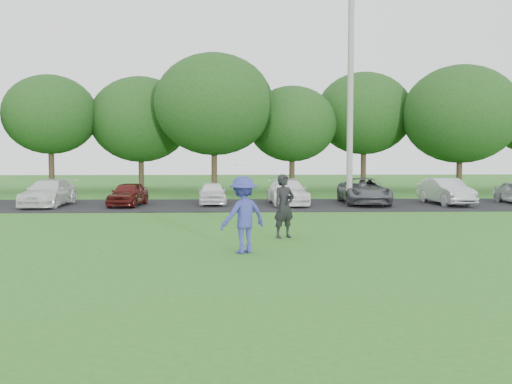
% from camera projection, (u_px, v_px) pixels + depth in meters
% --- Properties ---
extents(ground, '(100.00, 100.00, 0.00)m').
position_uv_depth(ground, '(261.00, 254.00, 14.18)').
color(ground, '#296E1F').
rests_on(ground, ground).
extents(parking_lot, '(32.00, 6.50, 0.03)m').
position_uv_depth(parking_lot, '(249.00, 205.00, 27.14)').
color(parking_lot, black).
rests_on(parking_lot, ground).
extents(utility_pole, '(0.28, 0.28, 9.57)m').
position_uv_depth(utility_pole, '(350.00, 103.00, 26.29)').
color(utility_pole, gray).
rests_on(utility_pole, ground).
extents(frisbee_player, '(1.43, 1.27, 2.23)m').
position_uv_depth(frisbee_player, '(243.00, 215.00, 14.26)').
color(frisbee_player, '#343894').
rests_on(frisbee_player, ground).
extents(camera_bystander, '(0.82, 0.73, 1.88)m').
position_uv_depth(camera_bystander, '(284.00, 206.00, 16.77)').
color(camera_bystander, black).
rests_on(camera_bystander, ground).
extents(parked_cars, '(27.92, 4.93, 1.25)m').
position_uv_depth(parked_cars, '(254.00, 192.00, 27.13)').
color(parked_cars, silver).
rests_on(parked_cars, parking_lot).
extents(tree_row, '(42.39, 9.85, 8.64)m').
position_uv_depth(tree_row, '(269.00, 115.00, 36.58)').
color(tree_row, '#38281C').
rests_on(tree_row, ground).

